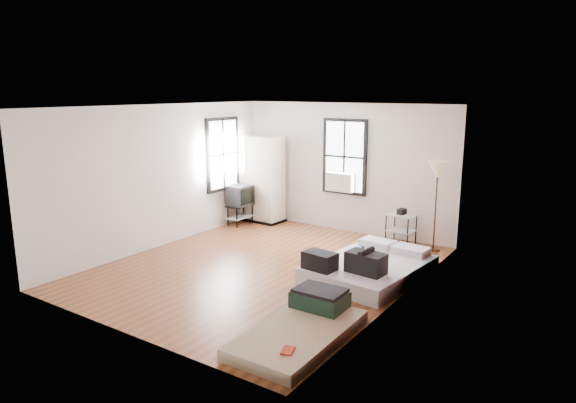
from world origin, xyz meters
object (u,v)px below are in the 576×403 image
Objects in this scene: floor_lamp at (438,174)px; mattress_main at (368,267)px; mattress_bare at (304,325)px; side_table at (401,220)px; tv_stand at (240,197)px; wardrobe at (262,179)px.

mattress_main is at bearing -101.08° from floor_lamp.
floor_lamp is (0.41, 2.08, 1.33)m from mattress_main.
side_table is at bearing 95.44° from mattress_bare.
side_table is (-0.29, 2.15, 0.31)m from mattress_main.
tv_stand is (-3.96, 1.51, 0.48)m from mattress_main.
side_table is at bearing 103.64° from mattress_main.
mattress_bare is 2.68× the size of side_table.
mattress_bare is at bearing -40.90° from tv_stand.
floor_lamp is 1.91× the size of tv_stand.
mattress_main is at bearing -19.11° from tv_stand.
tv_stand reaches higher than side_table.
mattress_main is 2.20m from side_table.
mattress_main is at bearing -82.22° from side_table.
tv_stand is (-3.66, -0.64, 0.16)m from side_table.
side_table is at bearing 3.66° from wardrobe.
mattress_bare is 5.66m from tv_stand.
wardrobe is 3.49m from side_table.
mattress_bare is 1.10× the size of floor_lamp.
side_table is (3.45, 0.07, -0.51)m from wardrobe.
floor_lamp is (0.70, -0.07, 1.02)m from side_table.
tv_stand is at bearing -170.06° from side_table.
wardrobe reaches higher than mattress_bare.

